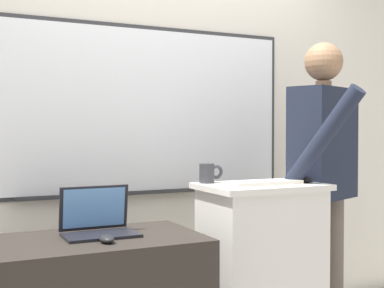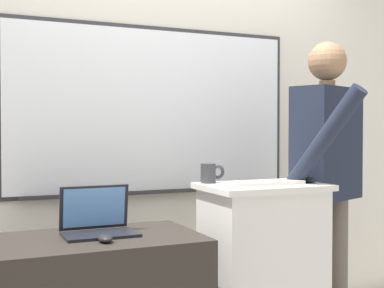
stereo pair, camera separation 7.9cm
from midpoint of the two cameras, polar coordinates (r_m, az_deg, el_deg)
back_wall at (r=3.41m, az=-2.89°, el=2.57°), size 6.40×0.17×2.61m
lectern_podium at (r=2.90m, az=8.34°, el=-13.67°), size 0.63×0.44×0.96m
person_presenter at (r=3.14m, az=14.94°, el=-2.63°), size 0.62×0.68×1.74m
laptop at (r=2.54m, az=-9.19°, el=-8.03°), size 0.33×0.24×0.22m
wireless_keyboard at (r=2.76m, az=8.81°, el=-4.13°), size 0.40×0.11×0.02m
computer_mouse_by_laptop at (r=2.35m, az=-8.29°, el=-9.93°), size 0.06×0.10×0.03m
computer_mouse_by_keyboard at (r=2.91m, az=13.04°, el=-3.72°), size 0.06×0.10×0.03m
coffee_mug at (r=2.82m, az=2.68°, el=-3.12°), size 0.14×0.08×0.10m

